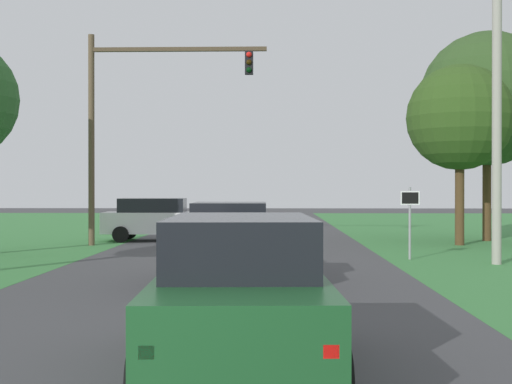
# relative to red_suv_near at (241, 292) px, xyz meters

# --- Properties ---
(ground_plane) EXTENTS (120.00, 120.00, 0.00)m
(ground_plane) POSITION_rel_red_suv_near_xyz_m (-0.89, 8.16, -1.00)
(ground_plane) COLOR #424244
(red_suv_near) EXTENTS (2.33, 4.68, 1.91)m
(red_suv_near) POSITION_rel_red_suv_near_xyz_m (0.00, 0.00, 0.00)
(red_suv_near) COLOR #194C23
(red_suv_near) RESTS_ON ground_plane
(pickup_truck_lead) EXTENTS (2.23, 4.90, 1.93)m
(pickup_truck_lead) POSITION_rel_red_suv_near_xyz_m (-0.65, 7.94, -0.00)
(pickup_truck_lead) COLOR black
(pickup_truck_lead) RESTS_ON ground_plane
(traffic_light) EXTENTS (7.07, 0.40, 8.35)m
(traffic_light) POSITION_rel_red_suv_near_xyz_m (-5.11, 18.38, 4.44)
(traffic_light) COLOR brown
(traffic_light) RESTS_ON ground_plane
(keep_moving_sign) EXTENTS (0.60, 0.09, 2.31)m
(keep_moving_sign) POSITION_rel_red_suv_near_xyz_m (4.72, 13.37, 0.48)
(keep_moving_sign) COLOR gray
(keep_moving_sign) RESTS_ON ground_plane
(oak_tree_right) EXTENTS (5.75, 5.75, 8.98)m
(oak_tree_right) POSITION_rel_red_suv_near_xyz_m (9.57, 21.10, 5.10)
(oak_tree_right) COLOR #4C351E
(oak_tree_right) RESTS_ON ground_plane
(crossing_suv_far) EXTENTS (4.69, 2.27, 1.83)m
(crossing_suv_far) POSITION_rel_red_suv_near_xyz_m (-4.64, 20.81, -0.04)
(crossing_suv_far) COLOR silver
(crossing_suv_far) RESTS_ON ground_plane
(utility_pole_right) EXTENTS (0.28, 0.28, 8.59)m
(utility_pole_right) POSITION_rel_red_suv_near_xyz_m (7.03, 12.07, 3.29)
(utility_pole_right) COLOR #9E998E
(utility_pole_right) RESTS_ON ground_plane
(extra_tree_1) EXTENTS (4.20, 4.20, 7.19)m
(extra_tree_1) POSITION_rel_red_suv_near_xyz_m (7.79, 18.86, 4.06)
(extra_tree_1) COLOR #4C351E
(extra_tree_1) RESTS_ON ground_plane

